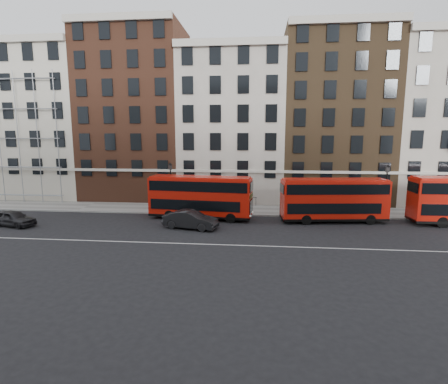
# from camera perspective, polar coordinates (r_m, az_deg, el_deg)

# --- Properties ---
(ground) EXTENTS (120.00, 120.00, 0.00)m
(ground) POSITION_cam_1_polar(r_m,az_deg,el_deg) (29.39, -1.35, -7.37)
(ground) COLOR black
(ground) RESTS_ON ground
(pavement) EXTENTS (80.00, 5.00, 0.15)m
(pavement) POSITION_cam_1_polar(r_m,az_deg,el_deg) (39.49, 0.53, -2.89)
(pavement) COLOR slate
(pavement) RESTS_ON ground
(kerb) EXTENTS (80.00, 0.30, 0.16)m
(kerb) POSITION_cam_1_polar(r_m,az_deg,el_deg) (37.06, 0.18, -3.70)
(kerb) COLOR gray
(kerb) RESTS_ON ground
(road_centre_line) EXTENTS (70.00, 0.12, 0.01)m
(road_centre_line) POSITION_cam_1_polar(r_m,az_deg,el_deg) (27.49, -1.88, -8.55)
(road_centre_line) COLOR white
(road_centre_line) RESTS_ON ground
(building_terrace) EXTENTS (64.00, 11.95, 22.00)m
(building_terrace) POSITION_cam_1_polar(r_m,az_deg,el_deg) (46.00, 1.02, 11.59)
(building_terrace) COLOR beige
(building_terrace) RESTS_ON ground
(bus_b) EXTENTS (10.51, 3.53, 4.33)m
(bus_b) POSITION_cam_1_polar(r_m,az_deg,el_deg) (35.20, -3.92, -0.69)
(bus_b) COLOR #BC1509
(bus_b) RESTS_ON ground
(bus_c) EXTENTS (10.32, 3.60, 4.25)m
(bus_c) POSITION_cam_1_polar(r_m,az_deg,el_deg) (35.46, 17.41, -1.11)
(bus_c) COLOR #BC1509
(bus_c) RESTS_ON ground
(car_rear) EXTENTS (4.65, 2.71, 1.49)m
(car_rear) POSITION_cam_1_polar(r_m,az_deg,el_deg) (38.12, -31.14, -3.69)
(car_rear) COLOR #242427
(car_rear) RESTS_ON ground
(car_front) EXTENTS (5.27, 2.81, 1.65)m
(car_front) POSITION_cam_1_polar(r_m,az_deg,el_deg) (31.94, -5.49, -4.51)
(car_front) COLOR black
(car_front) RESTS_ON ground
(lamp_post_left) EXTENTS (0.44, 0.44, 5.33)m
(lamp_post_left) POSITION_cam_1_polar(r_m,az_deg,el_deg) (38.41, -8.70, 1.21)
(lamp_post_left) COLOR black
(lamp_post_left) RESTS_ON pavement
(lamp_post_right) EXTENTS (0.44, 0.44, 5.33)m
(lamp_post_right) POSITION_cam_1_polar(r_m,az_deg,el_deg) (38.92, 24.93, 0.54)
(lamp_post_right) COLOR black
(lamp_post_right) RESTS_ON pavement
(iron_railings) EXTENTS (6.60, 0.06, 1.00)m
(iron_railings) POSITION_cam_1_polar(r_m,az_deg,el_deg) (41.52, 0.81, -1.47)
(iron_railings) COLOR black
(iron_railings) RESTS_ON pavement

